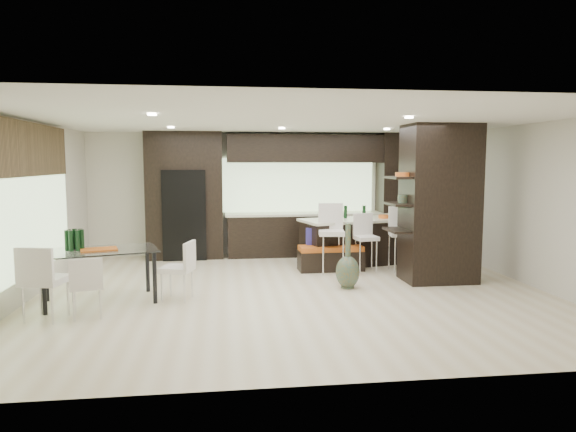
{
  "coord_description": "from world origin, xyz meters",
  "views": [
    {
      "loc": [
        -1.09,
        -7.98,
        2.06
      ],
      "look_at": [
        0.0,
        0.6,
        1.15
      ],
      "focal_mm": 32.0,
      "sensor_mm": 36.0,
      "label": 1
    }
  ],
  "objects": [
    {
      "name": "ground",
      "position": [
        0.0,
        0.0,
        0.0
      ],
      "size": [
        8.0,
        8.0,
        0.0
      ],
      "primitive_type": "plane",
      "color": "beige",
      "rests_on": "ground"
    },
    {
      "name": "back_wall",
      "position": [
        0.0,
        3.5,
        1.35
      ],
      "size": [
        8.0,
        0.02,
        2.7
      ],
      "primitive_type": "cube",
      "color": "beige",
      "rests_on": "ground"
    },
    {
      "name": "left_wall",
      "position": [
        -4.0,
        0.0,
        1.35
      ],
      "size": [
        0.02,
        7.0,
        2.7
      ],
      "primitive_type": "cube",
      "color": "beige",
      "rests_on": "ground"
    },
    {
      "name": "right_wall",
      "position": [
        4.0,
        0.0,
        1.35
      ],
      "size": [
        0.02,
        7.0,
        2.7
      ],
      "primitive_type": "cube",
      "color": "beige",
      "rests_on": "ground"
    },
    {
      "name": "ceiling",
      "position": [
        0.0,
        0.0,
        2.7
      ],
      "size": [
        8.0,
        7.0,
        0.02
      ],
      "primitive_type": "cube",
      "color": "white",
      "rests_on": "ground"
    },
    {
      "name": "window_left",
      "position": [
        -3.96,
        0.2,
        1.35
      ],
      "size": [
        0.04,
        3.2,
        1.9
      ],
      "primitive_type": "cube",
      "color": "#B2D199",
      "rests_on": "left_wall"
    },
    {
      "name": "window_back",
      "position": [
        0.6,
        3.46,
        1.55
      ],
      "size": [
        3.4,
        0.04,
        1.2
      ],
      "primitive_type": "cube",
      "color": "#B2D199",
      "rests_on": "back_wall"
    },
    {
      "name": "stone_accent",
      "position": [
        -3.93,
        0.2,
        2.25
      ],
      "size": [
        0.08,
        3.0,
        0.8
      ],
      "primitive_type": "cube",
      "color": "brown",
      "rests_on": "left_wall"
    },
    {
      "name": "ceiling_spots",
      "position": [
        0.0,
        0.25,
        2.68
      ],
      "size": [
        4.0,
        3.0,
        0.02
      ],
      "primitive_type": "cube",
      "color": "white",
      "rests_on": "ceiling"
    },
    {
      "name": "back_cabinetry",
      "position": [
        0.5,
        3.17,
        1.35
      ],
      "size": [
        6.8,
        0.68,
        2.7
      ],
      "primitive_type": "cube",
      "color": "black",
      "rests_on": "ground"
    },
    {
      "name": "refrigerator",
      "position": [
        -1.9,
        3.12,
        0.95
      ],
      "size": [
        0.9,
        0.68,
        1.9
      ],
      "primitive_type": "cube",
      "color": "black",
      "rests_on": "ground"
    },
    {
      "name": "partition_column",
      "position": [
        2.6,
        0.4,
        1.35
      ],
      "size": [
        1.2,
        0.8,
        2.7
      ],
      "primitive_type": "cube",
      "color": "black",
      "rests_on": "ground"
    },
    {
      "name": "kitchen_island",
      "position": [
        1.57,
        2.07,
        0.46
      ],
      "size": [
        2.37,
        1.47,
        0.92
      ],
      "primitive_type": "cube",
      "rotation": [
        0.0,
        0.0,
        0.25
      ],
      "color": "black",
      "rests_on": "ground"
    },
    {
      "name": "stool_left",
      "position": [
        0.89,
        1.26,
        0.52
      ],
      "size": [
        0.52,
        0.52,
        1.04
      ],
      "primitive_type": "cube",
      "rotation": [
        0.0,
        0.0,
        -0.14
      ],
      "color": "white",
      "rests_on": "ground"
    },
    {
      "name": "stool_mid",
      "position": [
        1.57,
        1.3,
        0.44
      ],
      "size": [
        0.44,
        0.44,
        0.88
      ],
      "primitive_type": "cube",
      "rotation": [
        0.0,
        0.0,
        0.12
      ],
      "color": "white",
      "rests_on": "ground"
    },
    {
      "name": "stool_right",
      "position": [
        2.25,
        1.27,
        0.49
      ],
      "size": [
        0.5,
        0.5,
        0.98
      ],
      "primitive_type": "cube",
      "rotation": [
        0.0,
        0.0,
        -0.16
      ],
      "color": "white",
      "rests_on": "ground"
    },
    {
      "name": "bench",
      "position": [
        0.94,
        1.49,
        0.24
      ],
      "size": [
        1.24,
        0.5,
        0.47
      ],
      "primitive_type": "cube",
      "rotation": [
        0.0,
        0.0,
        0.02
      ],
      "color": "black",
      "rests_on": "ground"
    },
    {
      "name": "floor_vase",
      "position": [
        0.92,
        0.08,
        0.54
      ],
      "size": [
        0.44,
        0.44,
        1.07
      ],
      "primitive_type": null,
      "rotation": [
        0.0,
        0.0,
        -0.12
      ],
      "color": "#3F4C36",
      "rests_on": "ground"
    },
    {
      "name": "dining_table",
      "position": [
        -2.9,
        -0.29,
        0.39
      ],
      "size": [
        1.81,
        1.32,
        0.78
      ],
      "primitive_type": "cube",
      "rotation": [
        0.0,
        0.0,
        0.28
      ],
      "color": "white",
      "rests_on": "ground"
    },
    {
      "name": "chair_near",
      "position": [
        -2.9,
        -1.04,
        0.38
      ],
      "size": [
        0.5,
        0.5,
        0.76
      ],
      "primitive_type": "cube",
      "rotation": [
        0.0,
        0.0,
        0.23
      ],
      "color": "white",
      "rests_on": "ground"
    },
    {
      "name": "chair_far",
      "position": [
        -3.41,
        -1.08,
        0.46
      ],
      "size": [
        0.59,
        0.59,
        0.92
      ],
      "primitive_type": "cube",
      "rotation": [
        0.0,
        0.0,
        -0.22
      ],
      "color": "white",
      "rests_on": "ground"
    },
    {
      "name": "chair_end",
      "position": [
        -1.79,
        -0.29,
        0.41
      ],
      "size": [
        0.54,
        0.54,
        0.82
      ],
      "primitive_type": "cube",
      "rotation": [
        0.0,
        0.0,
        1.3
      ],
      "color": "white",
      "rests_on": "ground"
    }
  ]
}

